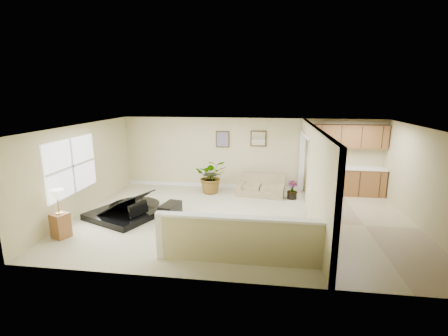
# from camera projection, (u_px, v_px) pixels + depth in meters

# --- Properties ---
(floor) EXTENTS (9.00, 9.00, 0.00)m
(floor) POSITION_uv_depth(u_px,v_px,m) (242.00, 219.00, 8.76)
(floor) COLOR #AEA787
(floor) RESTS_ON ground
(back_wall) EXTENTS (9.00, 0.04, 2.50)m
(back_wall) POSITION_uv_depth(u_px,v_px,m) (250.00, 154.00, 11.37)
(back_wall) COLOR #C2B784
(back_wall) RESTS_ON floor
(front_wall) EXTENTS (9.00, 0.04, 2.50)m
(front_wall) POSITION_uv_depth(u_px,v_px,m) (229.00, 217.00, 5.58)
(front_wall) COLOR #C2B784
(front_wall) RESTS_ON floor
(left_wall) EXTENTS (0.04, 6.00, 2.50)m
(left_wall) POSITION_uv_depth(u_px,v_px,m) (82.00, 169.00, 9.07)
(left_wall) COLOR #C2B784
(left_wall) RESTS_ON floor
(right_wall) EXTENTS (0.04, 6.00, 2.50)m
(right_wall) POSITION_uv_depth(u_px,v_px,m) (427.00, 181.00, 7.88)
(right_wall) COLOR #C2B784
(right_wall) RESTS_ON floor
(ceiling) EXTENTS (9.00, 6.00, 0.04)m
(ceiling) POSITION_uv_depth(u_px,v_px,m) (243.00, 127.00, 8.19)
(ceiling) COLOR silver
(ceiling) RESTS_ON back_wall
(kitchen_vinyl) EXTENTS (2.70, 6.00, 0.01)m
(kitchen_vinyl) POSITION_uv_depth(u_px,v_px,m) (364.00, 226.00, 8.34)
(kitchen_vinyl) COLOR tan
(kitchen_vinyl) RESTS_ON floor
(interior_partition) EXTENTS (0.18, 5.99, 2.50)m
(interior_partition) POSITION_uv_depth(u_px,v_px,m) (312.00, 176.00, 8.49)
(interior_partition) COLOR #C2B784
(interior_partition) RESTS_ON floor
(pony_half_wall) EXTENTS (3.42, 0.22, 1.00)m
(pony_half_wall) POSITION_uv_depth(u_px,v_px,m) (237.00, 239.00, 6.41)
(pony_half_wall) COLOR #C2B784
(pony_half_wall) RESTS_ON floor
(left_window) EXTENTS (0.05, 2.15, 1.45)m
(left_window) POSITION_uv_depth(u_px,v_px,m) (72.00, 166.00, 8.54)
(left_window) COLOR white
(left_window) RESTS_ON left_wall
(wall_art_left) EXTENTS (0.48, 0.04, 0.58)m
(wall_art_left) POSITION_uv_depth(u_px,v_px,m) (223.00, 139.00, 11.35)
(wall_art_left) COLOR #3E2B16
(wall_art_left) RESTS_ON back_wall
(wall_mirror) EXTENTS (0.55, 0.04, 0.55)m
(wall_mirror) POSITION_uv_depth(u_px,v_px,m) (258.00, 139.00, 11.18)
(wall_mirror) COLOR #3E2B16
(wall_mirror) RESTS_ON back_wall
(kitchen_cabinets) EXTENTS (2.36, 0.65, 2.33)m
(kitchen_cabinets) POSITION_uv_depth(u_px,v_px,m) (345.00, 169.00, 10.78)
(kitchen_cabinets) COLOR brown
(kitchen_cabinets) RESTS_ON floor
(piano) EXTENTS (2.37, 2.32, 1.57)m
(piano) POSITION_uv_depth(u_px,v_px,m) (122.00, 193.00, 8.89)
(piano) COLOR black
(piano) RESTS_ON floor
(piano_bench) EXTENTS (0.49, 0.78, 0.48)m
(piano_bench) POSITION_uv_depth(u_px,v_px,m) (170.00, 212.00, 8.61)
(piano_bench) COLOR black
(piano_bench) RESTS_ON floor
(loveseat) EXTENTS (1.65, 1.07, 0.87)m
(loveseat) POSITION_uv_depth(u_px,v_px,m) (261.00, 185.00, 10.85)
(loveseat) COLOR tan
(loveseat) RESTS_ON floor
(accent_table) EXTENTS (0.45, 0.45, 0.66)m
(accent_table) POSITION_uv_depth(u_px,v_px,m) (211.00, 181.00, 11.01)
(accent_table) COLOR black
(accent_table) RESTS_ON floor
(palm_plant) EXTENTS (1.17, 1.05, 1.17)m
(palm_plant) POSITION_uv_depth(u_px,v_px,m) (212.00, 176.00, 10.99)
(palm_plant) COLOR black
(palm_plant) RESTS_ON floor
(small_plant) EXTENTS (0.37, 0.37, 0.60)m
(small_plant) POSITION_uv_depth(u_px,v_px,m) (292.00, 191.00, 10.41)
(small_plant) COLOR black
(small_plant) RESTS_ON floor
(lamp_stand) EXTENTS (0.45, 0.45, 1.17)m
(lamp_stand) POSITION_uv_depth(u_px,v_px,m) (60.00, 217.00, 7.57)
(lamp_stand) COLOR brown
(lamp_stand) RESTS_ON floor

